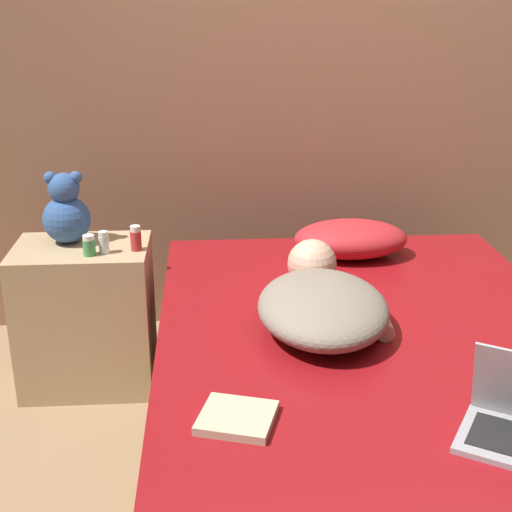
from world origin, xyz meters
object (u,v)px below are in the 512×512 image
(person_lying, at_px, (322,301))
(teddy_bear, at_px, (66,212))
(book, at_px, (237,418))
(bottle_green, at_px, (89,246))
(bottle_red, at_px, (136,238))
(bottle_clear, at_px, (104,243))
(pillow, at_px, (351,239))

(person_lying, relative_size, teddy_bear, 2.55)
(book, bearing_deg, bottle_green, 117.10)
(person_lying, relative_size, bottle_red, 7.44)
(bottle_green, relative_size, bottle_clear, 0.92)
(teddy_bear, height_order, bottle_red, teddy_bear)
(person_lying, bearing_deg, bottle_red, 145.04)
(person_lying, bearing_deg, bottle_green, 153.61)
(person_lying, bearing_deg, pillow, 73.32)
(bottle_clear, distance_m, bottle_red, 0.13)
(bottle_clear, xyz_separation_m, bottle_red, (0.12, 0.03, 0.01))
(pillow, height_order, bottle_green, bottle_green)
(pillow, height_order, bottle_clear, bottle_clear)
(bottle_green, xyz_separation_m, book, (0.54, -1.05, -0.12))
(pillow, xyz_separation_m, bottle_green, (-1.07, -0.17, 0.06))
(pillow, bearing_deg, person_lying, -109.10)
(person_lying, distance_m, bottle_clear, 0.94)
(pillow, xyz_separation_m, bottle_clear, (-1.02, -0.15, 0.06))
(bottle_clear, bearing_deg, bottle_red, 11.71)
(pillow, relative_size, bottle_green, 5.82)
(pillow, bearing_deg, bottle_red, -171.99)
(book, bearing_deg, bottle_red, 108.11)
(pillow, height_order, book, pillow)
(bottle_clear, relative_size, bottle_red, 0.88)
(bottle_red, bearing_deg, book, -71.89)
(bottle_clear, height_order, book, bottle_clear)
(bottle_green, bearing_deg, teddy_bear, 123.74)
(bottle_red, bearing_deg, pillow, 8.01)
(teddy_bear, height_order, book, teddy_bear)
(pillow, bearing_deg, bottle_green, -170.91)
(bottle_clear, bearing_deg, pillow, 8.46)
(book, bearing_deg, teddy_bear, 118.06)
(teddy_bear, bearing_deg, book, -61.94)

